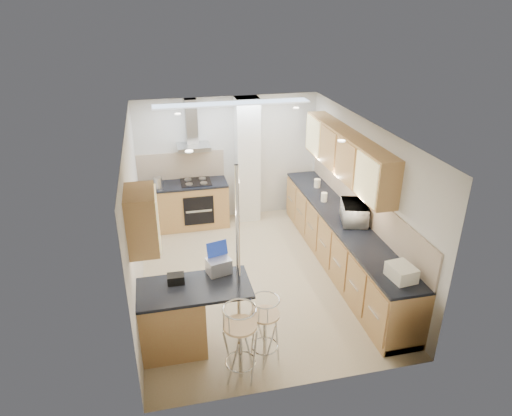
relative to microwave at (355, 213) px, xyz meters
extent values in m
plane|color=tan|center=(-1.60, 0.17, -1.08)|extent=(4.80, 4.80, 0.00)
cube|color=silver|center=(-1.60, 2.57, 0.17)|extent=(3.60, 0.04, 2.50)
cube|color=silver|center=(-1.60, -2.23, 0.17)|extent=(3.60, 0.04, 2.50)
cube|color=silver|center=(-3.40, 0.17, 0.17)|extent=(0.04, 4.80, 2.50)
cube|color=silver|center=(0.20, 0.17, 0.17)|extent=(0.04, 4.80, 2.50)
cube|color=white|center=(-1.60, 0.17, 1.42)|extent=(3.60, 4.80, 0.02)
cube|color=#B87949|center=(0.03, 0.57, 0.80)|extent=(0.34, 3.00, 0.72)
cube|color=#B87949|center=(-3.23, -1.18, 0.80)|extent=(0.34, 0.62, 0.72)
cube|color=beige|center=(0.18, 0.17, 0.10)|extent=(0.03, 4.40, 0.56)
cube|color=beige|center=(-2.55, 2.56, 0.10)|extent=(1.70, 0.03, 0.56)
cube|color=white|center=(-1.25, 2.37, 0.17)|extent=(0.45, 0.40, 2.50)
cube|color=#ABAEB0|center=(-2.30, 2.32, 0.54)|extent=(0.62, 0.48, 0.08)
cube|color=#ABAEB0|center=(-2.30, 2.46, 0.98)|extent=(0.22, 0.20, 0.88)
cylinder|color=silver|center=(-2.13, -1.28, 0.17)|extent=(0.05, 0.05, 2.50)
cube|color=black|center=(-2.30, 1.96, -0.63)|extent=(0.58, 0.02, 0.58)
cube|color=black|center=(-2.30, 2.27, -0.16)|extent=(0.58, 0.50, 0.02)
cube|color=#CFBE7C|center=(-1.60, 1.97, 1.40)|extent=(2.80, 0.35, 0.02)
cube|color=#B87949|center=(-0.10, 0.17, -0.64)|extent=(0.60, 4.40, 0.88)
cube|color=black|center=(-0.10, 0.17, -0.18)|extent=(0.63, 4.40, 0.04)
cube|color=#B87949|center=(-2.55, 2.27, -0.64)|extent=(1.70, 0.60, 0.88)
cube|color=black|center=(-2.55, 2.27, -0.18)|extent=(1.70, 0.63, 0.04)
cube|color=#B87949|center=(-2.73, -1.28, -0.63)|extent=(1.35, 0.62, 0.90)
cube|color=black|center=(-2.73, -1.28, -0.16)|extent=(1.47, 0.72, 0.04)
imported|color=white|center=(0.00, 0.00, 0.00)|extent=(0.54, 0.67, 0.32)
cube|color=#ADAFB6|center=(-2.34, -1.02, -0.04)|extent=(0.34, 0.29, 0.20)
cube|color=black|center=(-2.90, -1.13, -0.08)|extent=(0.22, 0.16, 0.12)
cylinder|color=white|center=(-0.07, 1.53, -0.08)|extent=(0.15, 0.15, 0.16)
cylinder|color=white|center=(-0.18, 0.87, -0.08)|extent=(0.12, 0.12, 0.16)
cylinder|color=beige|center=(-0.07, -0.06, -0.07)|extent=(0.16, 0.16, 0.18)
cylinder|color=white|center=(-0.03, -0.02, -0.09)|extent=(0.12, 0.12, 0.14)
cube|color=white|center=(-0.08, -1.65, -0.07)|extent=(0.32, 0.39, 0.19)
cylinder|color=#ABAEB0|center=(-3.02, 2.11, -0.05)|extent=(0.16, 0.16, 0.22)
camera|label=1|loc=(-2.99, -6.04, 3.14)|focal=32.00mm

